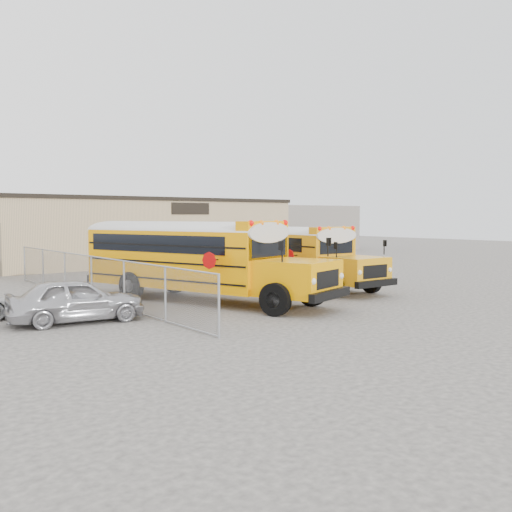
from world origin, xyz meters
TOP-DOWN VIEW (x-y plane):
  - ground at (0.00, 0.00)m, footprint 120.00×120.00m
  - warehouse at (-0.00, 19.99)m, footprint 30.20×10.20m
  - chainlink_fence at (-6.00, 3.00)m, footprint 0.07×18.07m
  - distant_building_right at (24.00, 24.00)m, footprint 10.00×8.00m
  - school_bus_left at (-4.75, 6.87)m, footprint 5.93×11.36m
  - school_bus_right at (3.31, 7.84)m, footprint 3.03×10.07m
  - tarp_bundle at (1.52, -1.79)m, footprint 1.10×1.04m
  - car_silver at (-8.23, -1.24)m, footprint 4.42×2.26m

SIDE VIEW (x-z plane):
  - ground at x=0.00m, z-range 0.00..0.00m
  - tarp_bundle at x=1.52m, z-range 0.02..1.39m
  - car_silver at x=-8.23m, z-range 0.00..1.44m
  - chainlink_fence at x=-6.00m, z-range 0.00..1.80m
  - school_bus_right at x=3.31m, z-range 0.23..3.18m
  - school_bus_left at x=-4.75m, z-range 0.25..3.49m
  - distant_building_right at x=24.00m, z-range 0.00..4.40m
  - warehouse at x=0.00m, z-range 0.04..4.71m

